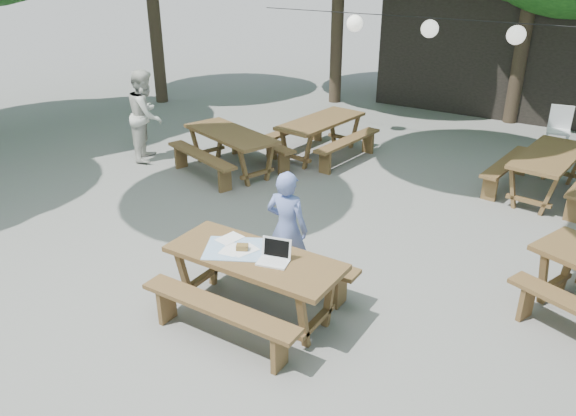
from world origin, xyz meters
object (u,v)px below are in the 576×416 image
at_px(main_picnic_table, 255,283).
at_px(picnic_table_nw, 231,151).
at_px(plastic_chair, 557,138).
at_px(second_person, 146,115).
at_px(woman, 287,228).

relative_size(main_picnic_table, picnic_table_nw, 0.87).
bearing_deg(plastic_chair, main_picnic_table, -111.93).
bearing_deg(second_person, picnic_table_nw, -110.95).
distance_m(woman, second_person, 5.31).
height_order(woman, plastic_chair, woman).
bearing_deg(woman, plastic_chair, -111.04).
height_order(main_picnic_table, plastic_chair, plastic_chair).
xyz_separation_m(woman, second_person, (-4.74, 2.39, 0.14)).
bearing_deg(main_picnic_table, woman, 94.22).
height_order(picnic_table_nw, plastic_chair, plastic_chair).
bearing_deg(second_person, plastic_chair, -85.06).
distance_m(picnic_table_nw, woman, 4.01).
xyz_separation_m(picnic_table_nw, second_person, (-1.80, -0.31, 0.49)).
relative_size(picnic_table_nw, second_person, 1.31).
distance_m(picnic_table_nw, second_person, 1.89).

